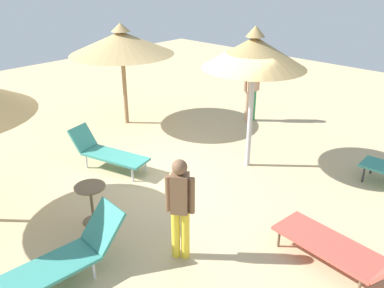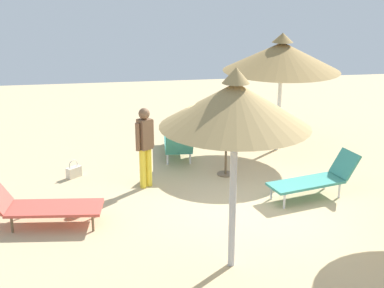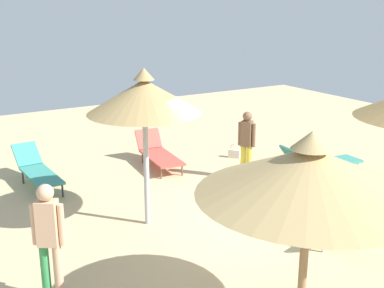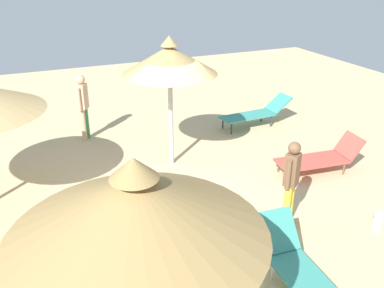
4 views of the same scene
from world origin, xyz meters
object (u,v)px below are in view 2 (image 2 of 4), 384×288
Objects in this scene: lounge_chair_far_right at (316,178)px; handbag at (74,171)px; parasol_umbrella_near_left at (235,105)px; lounge_chair_center at (178,142)px; person_standing_front at (145,143)px; side_table_round at (226,153)px; parasol_umbrella_edge at (282,56)px; lounge_chair_far_left at (41,205)px.

lounge_chair_far_right is 5.06m from handbag.
handbag is at bearing -146.75° from parasol_umbrella_near_left.
person_standing_front is at bearing -27.87° from lounge_chair_center.
lounge_chair_far_right is 2.65× the size of side_table_round.
lounge_chair_far_right is 0.84× the size of lounge_chair_center.
handbag is (-3.93, -2.58, -2.38)m from parasol_umbrella_near_left.
lounge_chair_far_right reaches higher than handbag.
lounge_chair_far_right reaches higher than side_table_round.
side_table_round is (1.20, 0.89, 0.10)m from lounge_chair_center.
parasol_umbrella_edge reaches higher than handbag.
parasol_umbrella_edge reaches higher than person_standing_front.
parasol_umbrella_edge is 2.79m from side_table_round.
handbag is (-0.74, -1.50, -0.81)m from person_standing_front.
parasol_umbrella_near_left is at bearing 2.73° from lounge_chair_center.
parasol_umbrella_near_left is 4.09m from lounge_chair_far_left.
parasol_umbrella_edge is at bearing 178.46° from lounge_chair_far_right.
side_table_round is at bearing 103.14° from person_standing_front.
parasol_umbrella_near_left is 5.27m from handbag.
lounge_chair_center is 1.35× the size of person_standing_front.
parasol_umbrella_near_left is 3.72m from person_standing_front.
parasol_umbrella_near_left is 3.76m from lounge_chair_far_right.
lounge_chair_center is (0.22, -2.48, -1.91)m from parasol_umbrella_edge.
person_standing_front is (-0.98, -3.26, 0.56)m from lounge_chair_far_right.
lounge_chair_far_right is (2.81, -0.08, -1.91)m from parasol_umbrella_edge.
side_table_round is at bearing -48.09° from parasol_umbrella_edge.
lounge_chair_far_left is at bearing -120.71° from parasol_umbrella_near_left.
parasol_umbrella_edge reaches higher than lounge_chair_center.
parasol_umbrella_edge is at bearing 102.78° from handbag.
parasol_umbrella_edge reaches higher than side_table_round.
person_standing_front is (-3.20, -1.08, -1.57)m from parasol_umbrella_near_left.
parasol_umbrella_edge is 0.93× the size of parasol_umbrella_near_left.
person_standing_front reaches higher than handbag.
lounge_chair_far_left is 5.19m from lounge_chair_far_right.
lounge_chair_far_right is at bearing 135.58° from parasol_umbrella_near_left.
parasol_umbrella_near_left is (5.03, -2.25, 0.22)m from parasol_umbrella_edge.
lounge_chair_far_left is at bearing -85.13° from lounge_chair_far_right.
lounge_chair_far_left is at bearing -53.46° from person_standing_front.
lounge_chair_far_left is 2.45m from person_standing_front.
lounge_chair_far_left is at bearing -10.95° from handbag.
handbag is at bearing 169.05° from lounge_chair_far_left.
lounge_chair_far_right is at bearing 70.19° from handbag.
side_table_round is (1.42, -1.59, -1.81)m from parasol_umbrella_edge.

